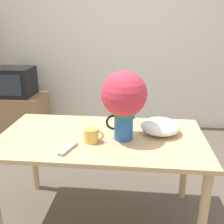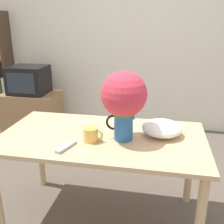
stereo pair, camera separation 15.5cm
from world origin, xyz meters
The scene contains 9 objects.
ground_plane centered at (0.00, 0.00, 0.00)m, with size 12.00×12.00×0.00m, color brown.
wall_back centered at (0.00, 1.97, 1.30)m, with size 8.00×0.05×2.60m.
table centered at (-0.04, -0.09, 0.63)m, with size 1.49×0.81×0.73m.
flower_vase centered at (0.13, -0.12, 1.02)m, with size 0.31×0.31×0.48m.
coffee_mug centered at (-0.09, -0.20, 0.78)m, with size 0.14×0.10×0.10m.
white_bowl centered at (0.39, 0.00, 0.78)m, with size 0.29×0.29×0.11m.
remote_control centered at (-0.22, -0.33, 0.74)m, with size 0.10×0.19×0.02m.
tv_stand centered at (-1.43, 1.48, 0.28)m, with size 0.76×0.49×0.56m.
tv_set centered at (-1.43, 1.47, 0.75)m, with size 0.49×0.43×0.38m.
Camera 2 is at (0.37, -1.79, 1.52)m, focal length 42.00 mm.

